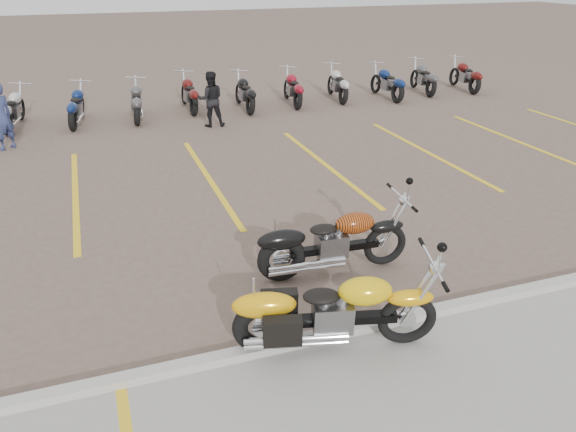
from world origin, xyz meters
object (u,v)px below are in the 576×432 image
at_px(yellow_cruiser, 331,313).
at_px(flame_cruiser, 330,245).
at_px(person_a, 1,117).
at_px(person_b, 211,99).

distance_m(yellow_cruiser, flame_cruiser, 1.78).
bearing_deg(person_a, person_b, 143.96).
distance_m(flame_cruiser, person_a, 9.72).
relative_size(person_a, person_b, 1.07).
height_order(flame_cruiser, person_b, person_b).
xyz_separation_m(yellow_cruiser, flame_cruiser, (0.71, 1.63, -0.02)).
relative_size(yellow_cruiser, person_a, 1.46).
relative_size(flame_cruiser, person_a, 1.42).
bearing_deg(flame_cruiser, yellow_cruiser, -109.68).
bearing_deg(flame_cruiser, person_a, 125.20).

